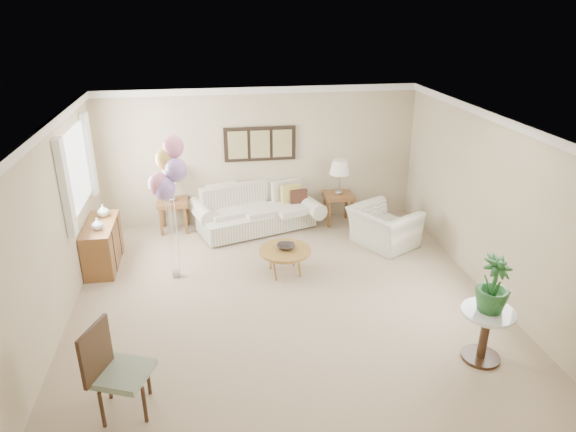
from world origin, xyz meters
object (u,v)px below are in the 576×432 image
at_px(balloon_cluster, 168,170).
at_px(armchair, 383,227).
at_px(sofa, 256,212).
at_px(coffee_table, 285,251).
at_px(accent_chair, 114,368).

bearing_deg(balloon_cluster, armchair, 9.31).
height_order(sofa, coffee_table, sofa).
relative_size(sofa, balloon_cluster, 1.14).
bearing_deg(armchair, balloon_cluster, 71.38).
bearing_deg(armchair, accent_chair, 102.14).
bearing_deg(coffee_table, balloon_cluster, 174.73).
distance_m(sofa, armchair, 2.39).
height_order(armchair, accent_chair, accent_chair).
height_order(coffee_table, accent_chair, accent_chair).
bearing_deg(balloon_cluster, accent_chair, -99.88).
relative_size(coffee_table, balloon_cluster, 0.37).
distance_m(accent_chair, balloon_cluster, 3.12).
bearing_deg(sofa, coffee_table, -81.55).
height_order(coffee_table, balloon_cluster, balloon_cluster).
bearing_deg(sofa, balloon_cluster, -130.80).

